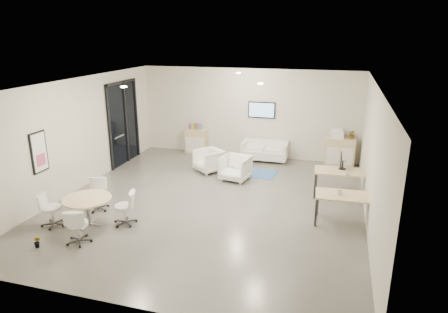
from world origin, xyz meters
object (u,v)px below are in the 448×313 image
armchair_left (209,159)px  desk_rear (342,173)px  sideboard_left (196,141)px  armchair_right (235,167)px  loveseat (265,151)px  sideboard_right (340,152)px  desk_front (347,198)px  round_table (87,201)px

armchair_left → desk_rear: bearing=25.3°
sideboard_left → armchair_right: 3.24m
loveseat → armchair_right: armchair_right is taller
sideboard_right → desk_rear: sideboard_right is taller
desk_front → armchair_left: bearing=144.5°
armchair_left → desk_front: 5.11m
loveseat → desk_rear: size_ratio=1.06×
round_table → armchair_right: bearing=56.6°
armchair_right → sideboard_right: bearing=47.5°
sideboard_right → desk_rear: (0.07, -2.86, 0.20)m
sideboard_left → loveseat: sideboard_left is taller
armchair_left → desk_front: size_ratio=0.55×
armchair_right → desk_front: (3.29, -2.18, 0.25)m
sideboard_left → sideboard_right: size_ratio=0.94×
desk_front → round_table: bearing=-167.0°
sideboard_right → armchair_right: (-3.10, -2.39, -0.06)m
sideboard_left → armchair_right: (2.16, -2.41, -0.03)m
loveseat → armchair_left: bearing=-132.7°
round_table → loveseat: bearing=63.3°
loveseat → round_table: size_ratio=1.43×
loveseat → desk_rear: 3.81m
round_table → armchair_left: bearing=70.8°
armchair_right → round_table: 4.70m
sideboard_right → round_table: sideboard_right is taller
sideboard_right → armchair_left: 4.54m
sideboard_left → loveseat: bearing=-3.6°
sideboard_left → desk_rear: sideboard_left is taller
loveseat → desk_rear: (2.65, -2.71, 0.36)m
armchair_left → armchair_right: bearing=11.8°
loveseat → armchair_left: 2.32m
round_table → desk_rear: bearing=31.0°
desk_front → round_table: desk_front is taller
sideboard_left → armchair_right: sideboard_left is taller
armchair_left → armchair_right: (1.04, -0.52, 0.01)m
armchair_right → armchair_left: bearing=163.2°
sideboard_left → sideboard_right: (5.25, -0.02, 0.03)m
sideboard_right → desk_rear: 2.86m
sideboard_right → desk_front: size_ratio=0.65×
armchair_left → desk_front: bearing=6.6°
sideboard_right → armchair_right: sideboard_right is taller
desk_front → loveseat: bearing=118.7°
sideboard_left → desk_rear: bearing=-28.4°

